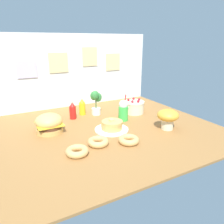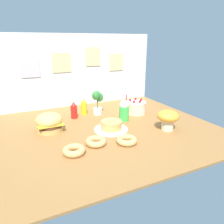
# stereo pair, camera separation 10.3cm
# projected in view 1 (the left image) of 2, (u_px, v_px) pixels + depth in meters

# --- Properties ---
(ground_plane) EXTENTS (2.29, 2.01, 0.02)m
(ground_plane) POSITION_uv_depth(u_px,v_px,m) (106.00, 129.00, 2.35)
(ground_plane) COLOR #9E6B38
(back_wall) EXTENTS (2.29, 0.04, 0.99)m
(back_wall) POSITION_uv_depth(u_px,v_px,m) (74.00, 71.00, 3.02)
(back_wall) COLOR silver
(back_wall) RESTS_ON ground_plane
(burger) EXTENTS (0.28, 0.28, 0.20)m
(burger) POSITION_uv_depth(u_px,v_px,m) (49.00, 123.00, 2.22)
(burger) COLOR #DBA859
(burger) RESTS_ON ground_plane
(pancake_stack) EXTENTS (0.35, 0.35, 0.12)m
(pancake_stack) POSITION_uv_depth(u_px,v_px,m) (112.00, 126.00, 2.28)
(pancake_stack) COLOR white
(pancake_stack) RESTS_ON ground_plane
(layer_cake) EXTENTS (0.26, 0.26, 0.19)m
(layer_cake) POSITION_uv_depth(u_px,v_px,m) (134.00, 107.00, 2.82)
(layer_cake) COLOR beige
(layer_cake) RESTS_ON ground_plane
(ketchup_bottle) EXTENTS (0.08, 0.08, 0.21)m
(ketchup_bottle) POSITION_uv_depth(u_px,v_px,m) (73.00, 111.00, 2.60)
(ketchup_bottle) COLOR red
(ketchup_bottle) RESTS_ON ground_plane
(mustard_bottle) EXTENTS (0.08, 0.08, 0.21)m
(mustard_bottle) POSITION_uv_depth(u_px,v_px,m) (82.00, 107.00, 2.75)
(mustard_bottle) COLOR yellow
(mustard_bottle) RESTS_ON ground_plane
(cream_soda_cup) EXTENTS (0.11, 0.11, 0.31)m
(cream_soda_cup) POSITION_uv_depth(u_px,v_px,m) (123.00, 110.00, 2.54)
(cream_soda_cup) COLOR green
(cream_soda_cup) RESTS_ON ground_plane
(donut_pink_glaze) EXTENTS (0.19, 0.19, 0.06)m
(donut_pink_glaze) POSITION_uv_depth(u_px,v_px,m) (77.00, 151.00, 1.79)
(donut_pink_glaze) COLOR tan
(donut_pink_glaze) RESTS_ON ground_plane
(donut_chocolate) EXTENTS (0.19, 0.19, 0.06)m
(donut_chocolate) POSITION_uv_depth(u_px,v_px,m) (98.00, 142.00, 1.96)
(donut_chocolate) COLOR tan
(donut_chocolate) RESTS_ON ground_plane
(donut_vanilla) EXTENTS (0.19, 0.19, 0.06)m
(donut_vanilla) POSITION_uv_depth(u_px,v_px,m) (129.00, 140.00, 2.00)
(donut_vanilla) COLOR tan
(donut_vanilla) RESTS_ON ground_plane
(potted_plant) EXTENTS (0.15, 0.13, 0.32)m
(potted_plant) POSITION_uv_depth(u_px,v_px,m) (96.00, 102.00, 2.73)
(potted_plant) COLOR white
(potted_plant) RESTS_ON ground_plane
(mushroom_stool) EXTENTS (0.23, 0.23, 0.22)m
(mushroom_stool) POSITION_uv_depth(u_px,v_px,m) (168.00, 117.00, 2.28)
(mushroom_stool) COLOR beige
(mushroom_stool) RESTS_ON ground_plane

